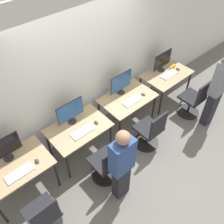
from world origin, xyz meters
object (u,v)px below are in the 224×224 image
at_px(monitor_far_left, 4,149).
at_px(mouse_left, 96,122).
at_px(mouse_right, 143,94).
at_px(monitor_left, 70,112).
at_px(person_left, 122,164).
at_px(office_chair_right, 150,132).
at_px(keyboard_left, 83,132).
at_px(person_far_right, 219,86).
at_px(keyboard_far_left, 19,173).
at_px(mouse_far_right, 178,69).
at_px(keyboard_far_right, 169,75).
at_px(keyboard_right, 132,101).
at_px(monitor_right, 121,83).
at_px(office_chair_left, 107,165).
at_px(monitor_far_right, 163,61).
at_px(mouse_far_left, 37,161).
at_px(office_chair_far_right, 193,101).
at_px(office_chair_far_left, 44,217).

xyz_separation_m(monitor_far_left, mouse_left, (1.47, -0.32, -0.23)).
bearing_deg(mouse_right, monitor_left, 166.93).
distance_m(person_left, office_chair_right, 1.23).
height_order(keyboard_left, person_far_right, person_far_right).
relative_size(keyboard_far_left, mouse_far_right, 4.65).
xyz_separation_m(keyboard_far_left, keyboard_far_right, (3.50, 0.09, 0.00)).
height_order(mouse_left, office_chair_right, office_chair_right).
bearing_deg(keyboard_right, monitor_right, 90.00).
bearing_deg(office_chair_left, mouse_right, 21.68).
height_order(office_chair_left, mouse_right, office_chair_left).
distance_m(monitor_far_right, keyboard_far_right, 0.33).
height_order(keyboard_left, keyboard_far_right, same).
bearing_deg(monitor_left, mouse_far_left, -158.95).
height_order(mouse_left, keyboard_far_right, mouse_left).
distance_m(keyboard_far_left, keyboard_right, 2.34).
height_order(mouse_far_left, keyboard_right, mouse_far_left).
height_order(monitor_left, person_left, person_left).
height_order(keyboard_left, monitor_right, monitor_right).
height_order(keyboard_left, monitor_far_right, monitor_far_right).
height_order(keyboard_right, monitor_far_right, monitor_far_right).
bearing_deg(mouse_right, mouse_far_right, 3.75).
xyz_separation_m(mouse_left, mouse_right, (1.15, -0.03, 0.00)).
relative_size(person_left, keyboard_far_right, 3.68).
relative_size(monitor_left, keyboard_right, 1.22).
bearing_deg(monitor_far_right, keyboard_far_right, -90.00).
bearing_deg(keyboard_right, mouse_left, 179.08).
xyz_separation_m(keyboard_left, mouse_far_right, (2.63, 0.06, 0.01)).
xyz_separation_m(keyboard_right, mouse_right, (0.28, -0.01, 0.01)).
bearing_deg(keyboard_far_right, keyboard_left, -178.44).
distance_m(office_chair_left, office_chair_far_right, 2.38).
bearing_deg(office_chair_left, monitor_far_right, 20.79).
height_order(monitor_far_left, keyboard_far_right, monitor_far_left).
xyz_separation_m(person_left, mouse_right, (1.44, 0.93, -0.11)).
xyz_separation_m(monitor_left, keyboard_far_right, (2.34, -0.26, -0.23)).
relative_size(keyboard_far_left, monitor_right, 0.82).
xyz_separation_m(mouse_right, monitor_far_right, (0.89, 0.31, 0.23)).
height_order(office_chair_far_left, office_chair_right, same).
height_order(mouse_far_left, monitor_left, monitor_left).
xyz_separation_m(monitor_right, mouse_far_right, (1.46, -0.27, -0.23)).
relative_size(office_chair_far_right, person_far_right, 0.52).
relative_size(person_left, mouse_right, 17.12).
relative_size(monitor_right, keyboard_right, 1.22).
xyz_separation_m(mouse_far_left, office_chair_left, (0.89, -0.57, -0.35)).
bearing_deg(monitor_far_right, office_chair_right, -144.94).
bearing_deg(keyboard_left, keyboard_far_left, -178.68).
bearing_deg(mouse_far_left, office_chair_right, -15.99).
height_order(mouse_far_left, keyboard_far_right, mouse_far_left).
height_order(keyboard_far_left, mouse_far_right, mouse_far_right).
bearing_deg(mouse_right, keyboard_far_right, 5.12).
relative_size(person_left, monitor_right, 3.01).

